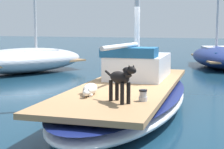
# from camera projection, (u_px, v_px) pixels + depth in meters

# --- Properties ---
(ground_plane) EXTENTS (120.00, 120.00, 0.00)m
(ground_plane) POSITION_uv_depth(u_px,v_px,m) (128.00, 112.00, 8.48)
(ground_plane) COLOR #143347
(sailboat_main) EXTENTS (3.28, 7.47, 0.66)m
(sailboat_main) POSITION_uv_depth(u_px,v_px,m) (128.00, 98.00, 8.44)
(sailboat_main) COLOR white
(sailboat_main) RESTS_ON ground
(cabin_house) EXTENTS (1.63, 2.36, 0.84)m
(cabin_house) POSITION_uv_depth(u_px,v_px,m) (138.00, 65.00, 9.42)
(cabin_house) COLOR silver
(cabin_house) RESTS_ON sailboat_main
(dog_black) EXTENTS (0.82, 0.61, 0.70)m
(dog_black) POSITION_uv_depth(u_px,v_px,m) (121.00, 79.00, 6.26)
(dog_black) COLOR black
(dog_black) RESTS_ON sailboat_main
(dog_white) EXTENTS (0.40, 0.94, 0.22)m
(dog_white) POSITION_uv_depth(u_px,v_px,m) (90.00, 89.00, 7.06)
(dog_white) COLOR silver
(dog_white) RESTS_ON sailboat_main
(deck_winch) EXTENTS (0.16, 0.16, 0.21)m
(deck_winch) POSITION_uv_depth(u_px,v_px,m) (143.00, 96.00, 6.45)
(deck_winch) COLOR #B7B7BC
(deck_winch) RESTS_ON sailboat_main
(moored_boat_far_astern) EXTENTS (4.15, 6.17, 8.18)m
(moored_boat_far_astern) POSITION_uv_depth(u_px,v_px,m) (219.00, 56.00, 17.92)
(moored_boat_far_astern) COLOR navy
(moored_boat_far_astern) RESTS_ON ground
(moored_boat_port_side) EXTENTS (4.68, 6.44, 8.14)m
(moored_boat_port_side) POSITION_uv_depth(u_px,v_px,m) (25.00, 60.00, 15.78)
(moored_boat_port_side) COLOR #B2B7C1
(moored_boat_port_side) RESTS_ON ground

